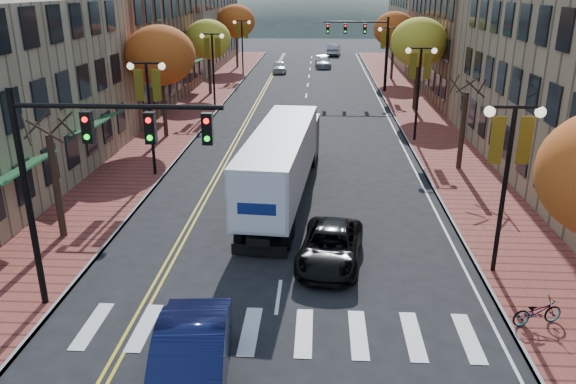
# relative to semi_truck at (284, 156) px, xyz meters

# --- Properties ---
(ground) EXTENTS (200.00, 200.00, 0.00)m
(ground) POSITION_rel_semi_truck_xyz_m (0.41, -13.35, -2.07)
(ground) COLOR black
(ground) RESTS_ON ground
(sidewalk_left) EXTENTS (4.00, 85.00, 0.15)m
(sidewalk_left) POSITION_rel_semi_truck_xyz_m (-8.59, 19.15, -1.99)
(sidewalk_left) COLOR brown
(sidewalk_left) RESTS_ON ground
(sidewalk_right) EXTENTS (4.00, 85.00, 0.15)m
(sidewalk_right) POSITION_rel_semi_truck_xyz_m (9.41, 19.15, -1.99)
(sidewalk_right) COLOR brown
(sidewalk_right) RESTS_ON ground
(building_left_mid) EXTENTS (12.00, 24.00, 11.00)m
(building_left_mid) POSITION_rel_semi_truck_xyz_m (-16.59, 22.65, 3.43)
(building_left_mid) COLOR brown
(building_left_mid) RESTS_ON ground
(building_left_far) EXTENTS (12.00, 26.00, 9.50)m
(building_left_far) POSITION_rel_semi_truck_xyz_m (-16.59, 47.65, 2.68)
(building_left_far) COLOR #9E8966
(building_left_far) RESTS_ON ground
(building_right_mid) EXTENTS (15.00, 24.00, 10.00)m
(building_right_mid) POSITION_rel_semi_truck_xyz_m (18.91, 28.65, 2.93)
(building_right_mid) COLOR brown
(building_right_mid) RESTS_ON ground
(building_right_far) EXTENTS (15.00, 20.00, 11.00)m
(building_right_far) POSITION_rel_semi_truck_xyz_m (18.91, 50.65, 3.43)
(building_right_far) COLOR #9E8966
(building_right_far) RESTS_ON ground
(tree_left_a) EXTENTS (0.28, 0.28, 4.20)m
(tree_left_a) POSITION_rel_semi_truck_xyz_m (-8.59, -5.35, 0.18)
(tree_left_a) COLOR #382619
(tree_left_a) RESTS_ON sidewalk_left
(tree_left_b) EXTENTS (4.48, 4.48, 7.21)m
(tree_left_b) POSITION_rel_semi_truck_xyz_m (-8.59, 10.65, 3.38)
(tree_left_b) COLOR #382619
(tree_left_b) RESTS_ON sidewalk_left
(tree_left_c) EXTENTS (4.16, 4.16, 6.69)m
(tree_left_c) POSITION_rel_semi_truck_xyz_m (-8.59, 26.65, 2.99)
(tree_left_c) COLOR #382619
(tree_left_c) RESTS_ON sidewalk_left
(tree_left_d) EXTENTS (4.61, 4.61, 7.42)m
(tree_left_d) POSITION_rel_semi_truck_xyz_m (-8.59, 44.65, 3.53)
(tree_left_d) COLOR #382619
(tree_left_d) RESTS_ON sidewalk_left
(tree_right_b) EXTENTS (0.28, 0.28, 4.20)m
(tree_right_b) POSITION_rel_semi_truck_xyz_m (9.41, 4.65, 0.18)
(tree_right_b) COLOR #382619
(tree_right_b) RESTS_ON sidewalk_right
(tree_right_c) EXTENTS (4.48, 4.48, 7.21)m
(tree_right_c) POSITION_rel_semi_truck_xyz_m (9.41, 20.65, 3.38)
(tree_right_c) COLOR #382619
(tree_right_c) RESTS_ON sidewalk_right
(tree_right_d) EXTENTS (4.35, 4.35, 7.00)m
(tree_right_d) POSITION_rel_semi_truck_xyz_m (9.41, 36.65, 3.22)
(tree_right_d) COLOR #382619
(tree_right_d) RESTS_ON sidewalk_right
(lamp_left_b) EXTENTS (1.96, 0.36, 6.05)m
(lamp_left_b) POSITION_rel_semi_truck_xyz_m (-7.09, 2.65, 2.22)
(lamp_left_b) COLOR black
(lamp_left_b) RESTS_ON ground
(lamp_left_c) EXTENTS (1.96, 0.36, 6.05)m
(lamp_left_c) POSITION_rel_semi_truck_xyz_m (-7.09, 20.65, 2.22)
(lamp_left_c) COLOR black
(lamp_left_c) RESTS_ON ground
(lamp_left_d) EXTENTS (1.96, 0.36, 6.05)m
(lamp_left_d) POSITION_rel_semi_truck_xyz_m (-7.09, 38.65, 2.22)
(lamp_left_d) COLOR black
(lamp_left_d) RESTS_ON ground
(lamp_right_a) EXTENTS (1.96, 0.36, 6.05)m
(lamp_right_a) POSITION_rel_semi_truck_xyz_m (7.91, -7.35, 2.22)
(lamp_right_a) COLOR black
(lamp_right_a) RESTS_ON ground
(lamp_right_b) EXTENTS (1.96, 0.36, 6.05)m
(lamp_right_b) POSITION_rel_semi_truck_xyz_m (7.91, 10.65, 2.22)
(lamp_right_b) COLOR black
(lamp_right_b) RESTS_ON ground
(lamp_right_c) EXTENTS (1.96, 0.36, 6.05)m
(lamp_right_c) POSITION_rel_semi_truck_xyz_m (7.91, 28.65, 2.22)
(lamp_right_c) COLOR black
(lamp_right_c) RESTS_ON ground
(traffic_mast_near) EXTENTS (6.10, 0.35, 7.00)m
(traffic_mast_near) POSITION_rel_semi_truck_xyz_m (-5.06, -10.35, 2.85)
(traffic_mast_near) COLOR black
(traffic_mast_near) RESTS_ON ground
(traffic_mast_far) EXTENTS (6.10, 0.34, 7.00)m
(traffic_mast_far) POSITION_rel_semi_truck_xyz_m (5.89, 28.65, 2.85)
(traffic_mast_far) COLOR black
(traffic_mast_far) RESTS_ON ground
(semi_truck) EXTENTS (3.35, 14.29, 3.54)m
(semi_truck) POSITION_rel_semi_truck_xyz_m (0.00, 0.00, 0.00)
(semi_truck) COLOR black
(semi_truck) RESTS_ON ground
(navy_sedan) EXTENTS (2.27, 5.27, 1.69)m
(navy_sedan) POSITION_rel_semi_truck_xyz_m (-1.44, -14.06, -1.23)
(navy_sedan) COLOR #0E1338
(navy_sedan) RESTS_ON ground
(black_suv) EXTENTS (2.74, 4.94, 1.31)m
(black_suv) POSITION_rel_semi_truck_xyz_m (2.14, -6.82, -1.42)
(black_suv) COLOR black
(black_suv) RESTS_ON ground
(car_far_white) EXTENTS (1.91, 4.08, 1.35)m
(car_far_white) POSITION_rel_semi_truck_xyz_m (-3.15, 41.44, -1.39)
(car_far_white) COLOR silver
(car_far_white) RESTS_ON ground
(car_far_silver) EXTENTS (2.11, 4.69, 1.33)m
(car_far_silver) POSITION_rel_semi_truck_xyz_m (2.01, 46.05, -1.40)
(car_far_silver) COLOR #9E9DA5
(car_far_silver) RESTS_ON ground
(car_far_oncoming) EXTENTS (2.16, 5.07, 1.63)m
(car_far_oncoming) POSITION_rel_semi_truck_xyz_m (3.63, 59.13, -1.26)
(car_far_oncoming) COLOR #94939A
(car_far_oncoming) RESTS_ON ground
(bicycle) EXTENTS (1.69, 0.98, 0.84)m
(bicycle) POSITION_rel_semi_truck_xyz_m (8.21, -10.72, -1.50)
(bicycle) COLOR gray
(bicycle) RESTS_ON sidewalk_right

